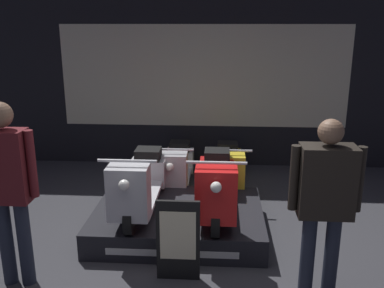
% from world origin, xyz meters
% --- Properties ---
extents(ground_plane, '(30.00, 30.00, 0.00)m').
position_xyz_m(ground_plane, '(0.00, 0.00, 0.00)').
color(ground_plane, '#38383D').
extents(shop_wall_back, '(8.77, 0.09, 3.20)m').
position_xyz_m(shop_wall_back, '(0.00, 3.50, 1.60)').
color(shop_wall_back, black).
rests_on(shop_wall_back, ground_plane).
extents(display_platform, '(1.99, 1.48, 0.30)m').
position_xyz_m(display_platform, '(-0.20, 0.90, 0.15)').
color(display_platform, black).
rests_on(display_platform, ground_plane).
extents(scooter_display_left, '(0.60, 1.67, 0.81)m').
position_xyz_m(scooter_display_left, '(-0.64, 0.89, 0.62)').
color(scooter_display_left, black).
rests_on(scooter_display_left, display_platform).
extents(scooter_display_right, '(0.60, 1.67, 0.81)m').
position_xyz_m(scooter_display_right, '(0.25, 0.89, 0.62)').
color(scooter_display_right, black).
rests_on(scooter_display_right, display_platform).
extents(scooter_backrow_0, '(0.60, 1.67, 0.81)m').
position_xyz_m(scooter_backrow_0, '(-0.36, 2.30, 0.32)').
color(scooter_backrow_0, black).
rests_on(scooter_backrow_0, ground_plane).
extents(scooter_backrow_1, '(0.60, 1.67, 0.81)m').
position_xyz_m(scooter_backrow_1, '(0.41, 2.30, 0.32)').
color(scooter_backrow_1, black).
rests_on(scooter_backrow_1, ground_plane).
extents(person_left_browsing, '(0.56, 0.23, 1.78)m').
position_xyz_m(person_left_browsing, '(-1.64, -0.23, 1.05)').
color(person_left_browsing, '#232838').
rests_on(person_left_browsing, ground_plane).
extents(person_right_browsing, '(0.63, 0.26, 1.67)m').
position_xyz_m(person_right_browsing, '(1.20, -0.23, 1.00)').
color(person_right_browsing, '#232838').
rests_on(person_right_browsing, ground_plane).
extents(price_sign_board, '(0.42, 0.04, 0.83)m').
position_xyz_m(price_sign_board, '(-0.10, -0.07, 0.42)').
color(price_sign_board, black).
rests_on(price_sign_board, ground_plane).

